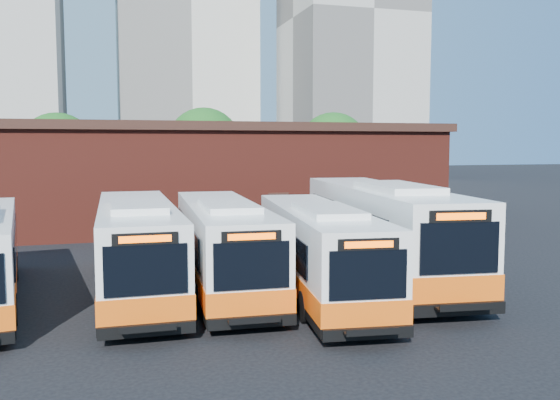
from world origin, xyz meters
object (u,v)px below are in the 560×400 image
object	(u,v)px
bus_east	(381,233)
bus_west	(137,250)
bus_midwest	(223,247)
bus_mideast	(318,253)
transit_worker	(345,281)

from	to	relation	value
bus_east	bus_west	bearing A→B (deg)	-173.37
bus_west	bus_midwest	world-z (taller)	bus_west
bus_mideast	transit_worker	xyz separation A→B (m)	(0.17, -2.01, -0.55)
bus_mideast	bus_east	bearing A→B (deg)	37.82
bus_west	transit_worker	world-z (taller)	bus_west
bus_midwest	transit_worker	xyz separation A→B (m)	(3.09, -3.88, -0.58)
bus_midwest	bus_mideast	xyz separation A→B (m)	(2.92, -1.86, -0.03)
bus_west	bus_east	world-z (taller)	bus_east
transit_worker	bus_mideast	bearing A→B (deg)	-8.41
bus_west	transit_worker	bearing A→B (deg)	-33.03
transit_worker	bus_midwest	bearing A→B (deg)	25.36
bus_east	transit_worker	world-z (taller)	bus_east
bus_east	transit_worker	size ratio (longest dim) A/B	7.79
bus_mideast	bus_east	xyz separation A→B (m)	(3.37, 2.02, 0.25)
bus_midwest	transit_worker	size ratio (longest dim) A/B	6.73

